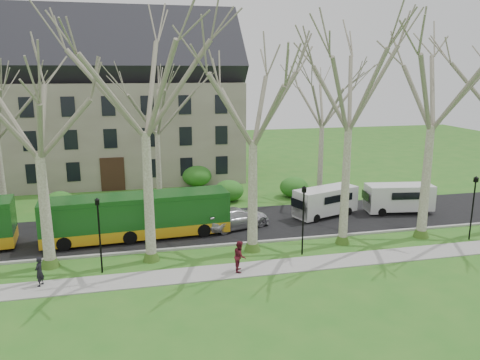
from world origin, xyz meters
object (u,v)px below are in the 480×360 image
van_b (399,199)px  pedestrian_a (39,271)px  pedestrian_b (240,256)px  bus_follow (137,216)px  sedan (236,218)px  van_a (325,202)px

van_b → pedestrian_a: (-25.63, -7.60, -0.34)m
pedestrian_b → bus_follow: bearing=52.5°
pedestrian_b → sedan: bearing=2.8°
bus_follow → van_a: 14.44m
sedan → van_b: size_ratio=0.98×
sedan → pedestrian_a: size_ratio=3.20×
bus_follow → pedestrian_a: (-5.19, -6.35, -0.75)m
van_a → pedestrian_a: (-19.52, -8.00, -0.33)m
van_b → pedestrian_b: van_b is taller
van_a → pedestrian_b: van_a is taller
sedan → van_a: (7.39, 1.17, 0.38)m
van_a → pedestrian_b: size_ratio=2.89×
bus_follow → sedan: bearing=0.3°
sedan → pedestrian_b: bearing=151.0°
van_b → pedestrian_a: size_ratio=3.27×
bus_follow → van_b: bearing=-0.2°
bus_follow → van_b: 20.49m
pedestrian_a → pedestrian_b: pedestrian_b is taller
bus_follow → van_a: bus_follow is taller
pedestrian_a → van_a: bearing=132.8°
bus_follow → sedan: bus_follow is taller
bus_follow → pedestrian_a: 8.24m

